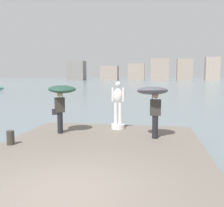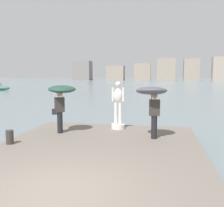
{
  "view_description": "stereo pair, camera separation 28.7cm",
  "coord_description": "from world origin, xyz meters",
  "px_view_note": "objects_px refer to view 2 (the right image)",
  "views": [
    {
      "loc": [
        1.75,
        -4.75,
        2.79
      ],
      "look_at": [
        0.0,
        6.07,
        1.55
      ],
      "focal_mm": 40.47,
      "sensor_mm": 36.0,
      "label": 1
    },
    {
      "loc": [
        2.03,
        -4.71,
        2.79
      ],
      "look_at": [
        0.0,
        6.07,
        1.55
      ],
      "focal_mm": 40.47,
      "sensor_mm": 36.0,
      "label": 2
    }
  ],
  "objects_px": {
    "onlooker_left": "(61,94)",
    "onlooker_right": "(152,96)",
    "mooring_bollard": "(10,137)",
    "statue_white_figure": "(118,109)",
    "boat_mid": "(0,88)"
  },
  "relations": [
    {
      "from": "boat_mid",
      "to": "onlooker_right",
      "type": "bearing_deg",
      "value": -48.4
    },
    {
      "from": "onlooker_right",
      "to": "mooring_bollard",
      "type": "height_order",
      "value": "onlooker_right"
    },
    {
      "from": "mooring_bollard",
      "to": "statue_white_figure",
      "type": "bearing_deg",
      "value": 44.17
    },
    {
      "from": "onlooker_right",
      "to": "boat_mid",
      "type": "bearing_deg",
      "value": 131.6
    },
    {
      "from": "statue_white_figure",
      "to": "onlooker_right",
      "type": "distance_m",
      "value": 2.27
    },
    {
      "from": "statue_white_figure",
      "to": "onlooker_right",
      "type": "height_order",
      "value": "statue_white_figure"
    },
    {
      "from": "onlooker_right",
      "to": "mooring_bollard",
      "type": "bearing_deg",
      "value": -160.55
    },
    {
      "from": "statue_white_figure",
      "to": "onlooker_right",
      "type": "bearing_deg",
      "value": -44.36
    },
    {
      "from": "statue_white_figure",
      "to": "mooring_bollard",
      "type": "bearing_deg",
      "value": -135.83
    },
    {
      "from": "onlooker_left",
      "to": "onlooker_right",
      "type": "distance_m",
      "value": 3.7
    },
    {
      "from": "statue_white_figure",
      "to": "onlooker_right",
      "type": "xyz_separation_m",
      "value": [
        1.53,
        -1.5,
        0.75
      ]
    },
    {
      "from": "statue_white_figure",
      "to": "mooring_bollard",
      "type": "distance_m",
      "value": 4.64
    },
    {
      "from": "onlooker_left",
      "to": "mooring_bollard",
      "type": "height_order",
      "value": "onlooker_left"
    },
    {
      "from": "onlooker_left",
      "to": "onlooker_right",
      "type": "relative_size",
      "value": 1.0
    },
    {
      "from": "onlooker_left",
      "to": "boat_mid",
      "type": "bearing_deg",
      "value": 127.95
    }
  ]
}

